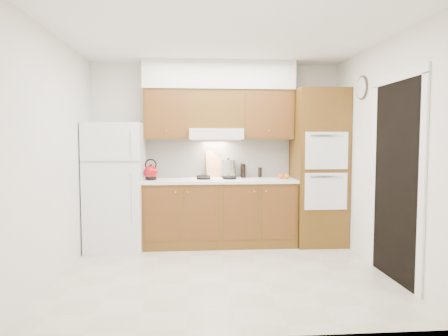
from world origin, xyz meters
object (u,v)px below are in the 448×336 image
(oven_cabinet, at_px, (318,167))
(stock_pot, at_px, (228,168))
(fridge, at_px, (116,186))
(kettle, at_px, (151,172))

(oven_cabinet, bearing_deg, stock_pot, 172.05)
(fridge, height_order, kettle, fridge)
(kettle, bearing_deg, stock_pot, -12.56)
(fridge, distance_m, stock_pot, 1.59)
(fridge, distance_m, kettle, 0.51)
(fridge, bearing_deg, stock_pot, 7.80)
(stock_pot, bearing_deg, oven_cabinet, -7.95)
(kettle, distance_m, stock_pot, 1.11)
(fridge, bearing_deg, oven_cabinet, 0.70)
(kettle, bearing_deg, oven_cabinet, -22.98)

